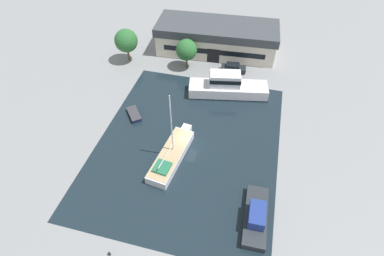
{
  "coord_description": "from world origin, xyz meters",
  "views": [
    {
      "loc": [
        7.84,
        -28.41,
        33.48
      ],
      "look_at": [
        0.0,
        2.44,
        1.0
      ],
      "focal_mm": 28.0,
      "sensor_mm": 36.0,
      "label": 1
    }
  ],
  "objects_px": {
    "quay_tree_near_building": "(186,50)",
    "quay_tree_by_water": "(126,41)",
    "warehouse_building": "(217,38)",
    "motor_cruiser": "(227,87)",
    "small_dinghy": "(134,114)",
    "parked_car": "(233,68)",
    "sailboat_moored": "(172,155)",
    "cabin_boat": "(256,216)"
  },
  "relations": [
    {
      "from": "parked_car",
      "to": "sailboat_moored",
      "type": "relative_size",
      "value": 0.42
    },
    {
      "from": "quay_tree_near_building",
      "to": "parked_car",
      "type": "distance_m",
      "value": 9.51
    },
    {
      "from": "cabin_boat",
      "to": "motor_cruiser",
      "type": "bearing_deg",
      "value": 106.09
    },
    {
      "from": "motor_cruiser",
      "to": "small_dinghy",
      "type": "distance_m",
      "value": 16.52
    },
    {
      "from": "parked_car",
      "to": "cabin_boat",
      "type": "bearing_deg",
      "value": 8.52
    },
    {
      "from": "warehouse_building",
      "to": "motor_cruiser",
      "type": "relative_size",
      "value": 1.74
    },
    {
      "from": "parked_car",
      "to": "motor_cruiser",
      "type": "xyz_separation_m",
      "value": [
        -0.04,
        -7.14,
        0.77
      ]
    },
    {
      "from": "small_dinghy",
      "to": "cabin_boat",
      "type": "xyz_separation_m",
      "value": [
        20.96,
        -13.51,
        0.54
      ]
    },
    {
      "from": "motor_cruiser",
      "to": "cabin_boat",
      "type": "xyz_separation_m",
      "value": [
        7.33,
        -22.78,
        -0.69
      ]
    },
    {
      "from": "warehouse_building",
      "to": "small_dinghy",
      "type": "xyz_separation_m",
      "value": [
        -9.03,
        -23.0,
        -2.59
      ]
    },
    {
      "from": "warehouse_building",
      "to": "parked_car",
      "type": "height_order",
      "value": "warehouse_building"
    },
    {
      "from": "parked_car",
      "to": "motor_cruiser",
      "type": "bearing_deg",
      "value": -5.48
    },
    {
      "from": "sailboat_moored",
      "to": "quay_tree_by_water",
      "type": "bearing_deg",
      "value": 132.89
    },
    {
      "from": "quay_tree_by_water",
      "to": "sailboat_moored",
      "type": "height_order",
      "value": "sailboat_moored"
    },
    {
      "from": "parked_car",
      "to": "cabin_boat",
      "type": "height_order",
      "value": "cabin_boat"
    },
    {
      "from": "warehouse_building",
      "to": "cabin_boat",
      "type": "distance_m",
      "value": 38.46
    },
    {
      "from": "motor_cruiser",
      "to": "small_dinghy",
      "type": "bearing_deg",
      "value": 113.2
    },
    {
      "from": "quay_tree_by_water",
      "to": "sailboat_moored",
      "type": "distance_m",
      "value": 27.17
    },
    {
      "from": "sailboat_moored",
      "to": "small_dinghy",
      "type": "xyz_separation_m",
      "value": [
        -8.5,
        6.92,
        -0.39
      ]
    },
    {
      "from": "quay_tree_near_building",
      "to": "parked_car",
      "type": "height_order",
      "value": "quay_tree_near_building"
    },
    {
      "from": "parked_car",
      "to": "motor_cruiser",
      "type": "relative_size",
      "value": 0.34
    },
    {
      "from": "quay_tree_by_water",
      "to": "quay_tree_near_building",
      "type": "bearing_deg",
      "value": 2.71
    },
    {
      "from": "quay_tree_by_water",
      "to": "parked_car",
      "type": "relative_size",
      "value": 1.36
    },
    {
      "from": "quay_tree_near_building",
      "to": "motor_cruiser",
      "type": "relative_size",
      "value": 0.41
    },
    {
      "from": "sailboat_moored",
      "to": "small_dinghy",
      "type": "height_order",
      "value": "sailboat_moored"
    },
    {
      "from": "quay_tree_near_building",
      "to": "quay_tree_by_water",
      "type": "height_order",
      "value": "quay_tree_by_water"
    },
    {
      "from": "quay_tree_by_water",
      "to": "small_dinghy",
      "type": "relative_size",
      "value": 1.72
    },
    {
      "from": "warehouse_building",
      "to": "quay_tree_by_water",
      "type": "relative_size",
      "value": 3.73
    },
    {
      "from": "quay_tree_near_building",
      "to": "sailboat_moored",
      "type": "xyz_separation_m",
      "value": [
        3.83,
        -22.5,
        -3.06
      ]
    },
    {
      "from": "warehouse_building",
      "to": "cabin_boat",
      "type": "height_order",
      "value": "warehouse_building"
    },
    {
      "from": "quay_tree_by_water",
      "to": "sailboat_moored",
      "type": "bearing_deg",
      "value": -54.59
    },
    {
      "from": "motor_cruiser",
      "to": "warehouse_building",
      "type": "bearing_deg",
      "value": 7.45
    },
    {
      "from": "sailboat_moored",
      "to": "cabin_boat",
      "type": "height_order",
      "value": "sailboat_moored"
    },
    {
      "from": "warehouse_building",
      "to": "quay_tree_by_water",
      "type": "height_order",
      "value": "quay_tree_by_water"
    },
    {
      "from": "sailboat_moored",
      "to": "small_dinghy",
      "type": "bearing_deg",
      "value": 148.35
    },
    {
      "from": "quay_tree_near_building",
      "to": "quay_tree_by_water",
      "type": "relative_size",
      "value": 0.88
    },
    {
      "from": "warehouse_building",
      "to": "sailboat_moored",
      "type": "xyz_separation_m",
      "value": [
        -0.53,
        -29.92,
        -2.21
      ]
    },
    {
      "from": "quay_tree_by_water",
      "to": "small_dinghy",
      "type": "xyz_separation_m",
      "value": [
        7.1,
        -15.03,
        -4.01
      ]
    },
    {
      "from": "warehouse_building",
      "to": "quay_tree_by_water",
      "type": "bearing_deg",
      "value": -157.27
    },
    {
      "from": "warehouse_building",
      "to": "quay_tree_near_building",
      "type": "xyz_separation_m",
      "value": [
        -4.36,
        -7.42,
        0.85
      ]
    },
    {
      "from": "warehouse_building",
      "to": "motor_cruiser",
      "type": "bearing_deg",
      "value": -75.1
    },
    {
      "from": "motor_cruiser",
      "to": "quay_tree_near_building",
      "type": "bearing_deg",
      "value": 43.76
    }
  ]
}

